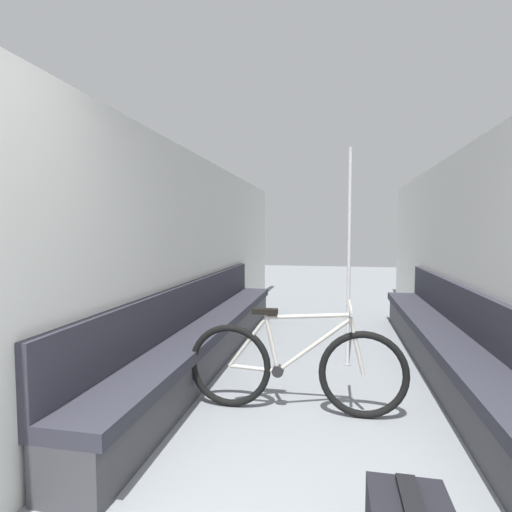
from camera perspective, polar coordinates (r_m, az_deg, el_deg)
The scene contains 6 objects.
wall_left at distance 4.50m, azimuth -9.89°, elevation 0.09°, with size 0.10×9.56×2.30m, color silver.
wall_right at distance 4.42m, azimuth 29.09°, elevation -0.40°, with size 0.10×9.56×2.30m, color silver.
bench_seat_row_left at distance 4.50m, azimuth -6.91°, elevation -11.03°, with size 0.47×4.89×0.87m.
bench_seat_row_right at distance 4.43m, azimuth 25.71°, elevation -11.62°, with size 0.47×4.89×0.87m.
bicycle at distance 3.25m, azimuth 5.47°, elevation -15.55°, with size 1.72×0.46×0.87m.
grab_pole_near at distance 4.27m, azimuth 13.13°, elevation -0.66°, with size 0.08×0.08×2.28m.
Camera 1 is at (0.13, -1.01, 1.43)m, focal length 28.00 mm.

